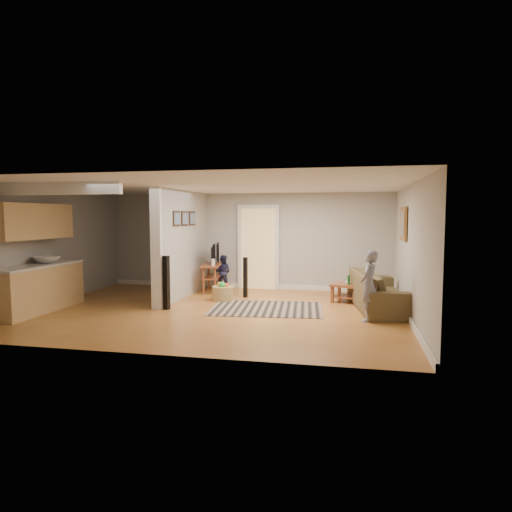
# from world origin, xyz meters

# --- Properties ---
(ground) EXTENTS (7.50, 7.50, 0.00)m
(ground) POSITION_xyz_m (0.00, 0.00, 0.00)
(ground) COLOR brown
(ground) RESTS_ON ground
(room_shell) EXTENTS (7.54, 6.02, 2.52)m
(room_shell) POSITION_xyz_m (-1.07, 0.43, 1.46)
(room_shell) COLOR #AAA7A3
(room_shell) RESTS_ON ground
(area_rug) EXTENTS (2.42, 1.87, 0.01)m
(area_rug) POSITION_xyz_m (0.99, 0.39, 0.01)
(area_rug) COLOR black
(area_rug) RESTS_ON ground
(sofa) EXTENTS (1.42, 2.73, 0.76)m
(sofa) POSITION_xyz_m (3.30, 0.88, 0.00)
(sofa) COLOR #463723
(sofa) RESTS_ON ground
(coffee_table) EXTENTS (1.18, 0.89, 0.62)m
(coffee_table) POSITION_xyz_m (2.82, 1.43, 0.32)
(coffee_table) COLOR brown
(coffee_table) RESTS_ON ground
(tv_console) EXTENTS (0.61, 1.18, 0.97)m
(tv_console) POSITION_xyz_m (-0.74, 2.20, 0.64)
(tv_console) COLOR brown
(tv_console) RESTS_ON ground
(speaker_left) EXTENTS (0.13, 0.13, 1.11)m
(speaker_left) POSITION_xyz_m (-1.00, -0.09, 0.55)
(speaker_left) COLOR black
(speaker_left) RESTS_ON ground
(speaker_right) EXTENTS (0.10, 0.10, 0.95)m
(speaker_right) POSITION_xyz_m (0.26, 1.61, 0.47)
(speaker_right) COLOR black
(speaker_right) RESTS_ON ground
(toy_basket) EXTENTS (0.49, 0.49, 0.44)m
(toy_basket) POSITION_xyz_m (-0.15, 1.11, 0.18)
(toy_basket) COLOR #9D7A44
(toy_basket) RESTS_ON ground
(child) EXTENTS (0.44, 0.54, 1.30)m
(child) POSITION_xyz_m (3.00, -0.32, 0.00)
(child) COLOR slate
(child) RESTS_ON ground
(toddler) EXTENTS (0.46, 0.37, 0.89)m
(toddler) POSITION_xyz_m (-0.60, 2.70, 0.00)
(toddler) COLOR #212346
(toddler) RESTS_ON ground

